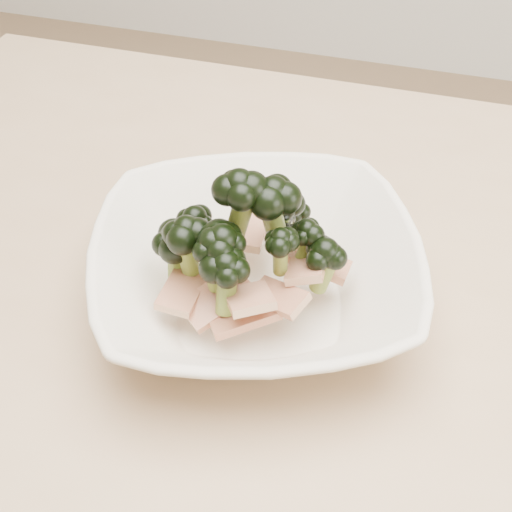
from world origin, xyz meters
name	(u,v)px	position (x,y,z in m)	size (l,w,h in m)	color
dining_table	(378,406)	(0.00, 0.00, 0.65)	(1.20, 0.80, 0.75)	tan
broccoli_dish	(255,268)	(-0.11, 0.00, 0.79)	(0.34, 0.34, 0.13)	beige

